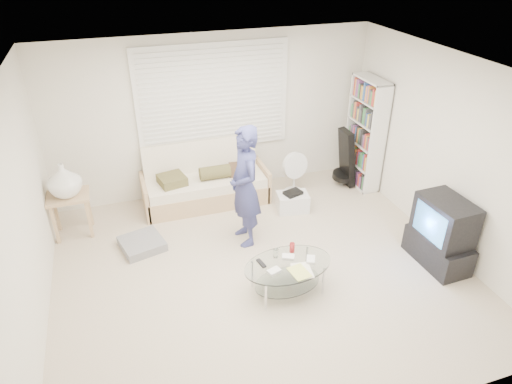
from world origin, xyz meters
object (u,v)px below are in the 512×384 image
object	(u,v)px
tv_unit	(441,233)
futon_sofa	(205,184)
bookshelf	(365,134)
coffee_table	(288,269)

from	to	relation	value
tv_unit	futon_sofa	bearing A→B (deg)	135.60
futon_sofa	bookshelf	xyz separation A→B (m)	(2.60, -0.23, 0.59)
coffee_table	futon_sofa	bearing A→B (deg)	101.21
futon_sofa	tv_unit	world-z (taller)	futon_sofa
futon_sofa	bookshelf	size ratio (longest dim) A/B	1.06
futon_sofa	bookshelf	world-z (taller)	bookshelf
tv_unit	coffee_table	size ratio (longest dim) A/B	0.83
bookshelf	coffee_table	world-z (taller)	bookshelf
futon_sofa	bookshelf	bearing A→B (deg)	-5.12
tv_unit	coffee_table	bearing A→B (deg)	177.06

